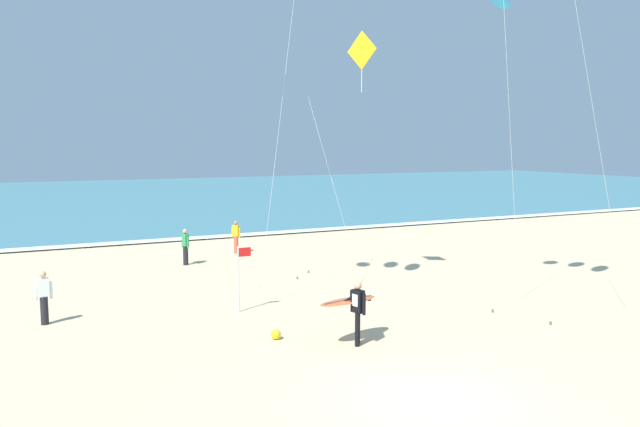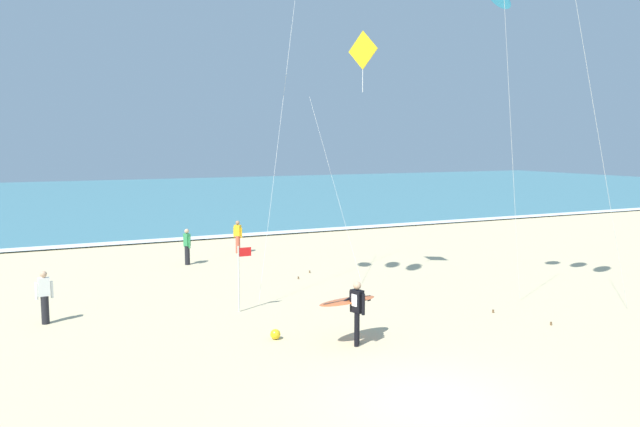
{
  "view_description": "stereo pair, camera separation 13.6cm",
  "coord_description": "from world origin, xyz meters",
  "px_view_note": "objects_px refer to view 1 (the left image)",
  "views": [
    {
      "loc": [
        -7.57,
        -10.11,
        5.29
      ],
      "look_at": [
        0.48,
        6.5,
        3.22
      ],
      "focal_mm": 35.1,
      "sensor_mm": 36.0,
      "label": 1
    },
    {
      "loc": [
        -7.45,
        -10.16,
        5.29
      ],
      "look_at": [
        0.48,
        6.5,
        3.22
      ],
      "focal_mm": 35.1,
      "sensor_mm": 36.0,
      "label": 2
    }
  ],
  "objects_px": {
    "kite_diamond_golden_near": "(360,57)",
    "lifeguard_flag": "(240,272)",
    "surfer_lead": "(353,305)",
    "bystander_green_top": "(185,247)",
    "bystander_white_top": "(44,297)",
    "beach_ball": "(276,334)",
    "bystander_yellow_top": "(236,237)"
  },
  "relations": [
    {
      "from": "kite_diamond_golden_near",
      "to": "lifeguard_flag",
      "type": "bearing_deg",
      "value": -160.56
    },
    {
      "from": "surfer_lead",
      "to": "lifeguard_flag",
      "type": "relative_size",
      "value": 0.97
    },
    {
      "from": "surfer_lead",
      "to": "bystander_green_top",
      "type": "bearing_deg",
      "value": 96.18
    },
    {
      "from": "bystander_white_top",
      "to": "beach_ball",
      "type": "relative_size",
      "value": 5.68
    },
    {
      "from": "bystander_white_top",
      "to": "surfer_lead",
      "type": "bearing_deg",
      "value": -36.87
    },
    {
      "from": "surfer_lead",
      "to": "beach_ball",
      "type": "relative_size",
      "value": 7.25
    },
    {
      "from": "bystander_green_top",
      "to": "bystander_yellow_top",
      "type": "distance_m",
      "value": 3.44
    },
    {
      "from": "bystander_yellow_top",
      "to": "kite_diamond_golden_near",
      "type": "bearing_deg",
      "value": -75.55
    },
    {
      "from": "kite_diamond_golden_near",
      "to": "bystander_yellow_top",
      "type": "xyz_separation_m",
      "value": [
        -2.14,
        8.3,
        -7.61
      ]
    },
    {
      "from": "bystander_green_top",
      "to": "surfer_lead",
      "type": "bearing_deg",
      "value": -83.82
    },
    {
      "from": "beach_ball",
      "to": "lifeguard_flag",
      "type": "bearing_deg",
      "value": 89.1
    },
    {
      "from": "bystander_white_top",
      "to": "bystander_yellow_top",
      "type": "relative_size",
      "value": 1.0
    },
    {
      "from": "surfer_lead",
      "to": "beach_ball",
      "type": "height_order",
      "value": "surfer_lead"
    },
    {
      "from": "surfer_lead",
      "to": "lifeguard_flag",
      "type": "xyz_separation_m",
      "value": [
        -1.68,
        4.32,
        0.22
      ]
    },
    {
      "from": "bystander_yellow_top",
      "to": "beach_ball",
      "type": "height_order",
      "value": "bystander_yellow_top"
    },
    {
      "from": "bystander_white_top",
      "to": "bystander_yellow_top",
      "type": "height_order",
      "value": "same"
    },
    {
      "from": "bystander_white_top",
      "to": "beach_ball",
      "type": "xyz_separation_m",
      "value": [
        5.59,
        -4.28,
        -0.67
      ]
    },
    {
      "from": "bystander_green_top",
      "to": "bystander_yellow_top",
      "type": "xyz_separation_m",
      "value": [
        2.91,
        1.84,
        0.0
      ]
    },
    {
      "from": "bystander_green_top",
      "to": "beach_ball",
      "type": "distance_m",
      "value": 11.49
    },
    {
      "from": "lifeguard_flag",
      "to": "surfer_lead",
      "type": "bearing_deg",
      "value": -68.78
    },
    {
      "from": "kite_diamond_golden_near",
      "to": "bystander_green_top",
      "type": "bearing_deg",
      "value": 128.01
    },
    {
      "from": "surfer_lead",
      "to": "kite_diamond_golden_near",
      "type": "xyz_separation_m",
      "value": [
        3.68,
        6.21,
        7.38
      ]
    },
    {
      "from": "bystander_green_top",
      "to": "beach_ball",
      "type": "xyz_separation_m",
      "value": [
        -0.35,
        -11.46,
        -0.67
      ]
    },
    {
      "from": "surfer_lead",
      "to": "bystander_green_top",
      "type": "xyz_separation_m",
      "value": [
        -1.37,
        12.67,
        -0.23
      ]
    },
    {
      "from": "surfer_lead",
      "to": "bystander_white_top",
      "type": "bearing_deg",
      "value": 143.13
    },
    {
      "from": "lifeguard_flag",
      "to": "beach_ball",
      "type": "xyz_separation_m",
      "value": [
        -0.05,
        -3.11,
        -1.13
      ]
    },
    {
      "from": "surfer_lead",
      "to": "kite_diamond_golden_near",
      "type": "relative_size",
      "value": 0.22
    },
    {
      "from": "kite_diamond_golden_near",
      "to": "beach_ball",
      "type": "height_order",
      "value": "kite_diamond_golden_near"
    },
    {
      "from": "bystander_white_top",
      "to": "lifeguard_flag",
      "type": "bearing_deg",
      "value": -11.7
    },
    {
      "from": "bystander_white_top",
      "to": "bystander_green_top",
      "type": "distance_m",
      "value": 9.32
    },
    {
      "from": "surfer_lead",
      "to": "lifeguard_flag",
      "type": "bearing_deg",
      "value": 111.22
    },
    {
      "from": "kite_diamond_golden_near",
      "to": "bystander_yellow_top",
      "type": "height_order",
      "value": "kite_diamond_golden_near"
    }
  ]
}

